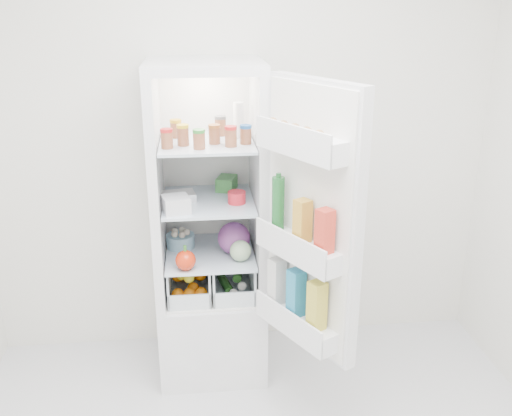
{
  "coord_description": "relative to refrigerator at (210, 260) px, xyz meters",
  "views": [
    {
      "loc": [
        -0.26,
        -1.76,
        2.1
      ],
      "look_at": [
        0.04,
        0.95,
        1.09
      ],
      "focal_mm": 40.0,
      "sensor_mm": 36.0,
      "label": 1
    }
  ],
  "objects": [
    {
      "name": "citrus_pile",
      "position": [
        -0.12,
        -0.09,
        -0.08
      ],
      "size": [
        0.2,
        0.31,
        0.16
      ],
      "color": "orange",
      "rests_on": "refrigerator"
    },
    {
      "name": "bell_pepper",
      "position": [
        -0.13,
        -0.28,
        0.14
      ],
      "size": [
        0.11,
        0.11,
        0.11
      ],
      "primitive_type": "sphere",
      "color": "red",
      "rests_on": "shelf_low"
    },
    {
      "name": "red_cabbage",
      "position": [
        0.14,
        -0.09,
        0.17
      ],
      "size": [
        0.18,
        0.18,
        0.18
      ],
      "primitive_type": "sphere",
      "color": "#581E58",
      "rests_on": "shelf_low"
    },
    {
      "name": "refrigerator",
      "position": [
        0.0,
        0.0,
        0.0
      ],
      "size": [
        0.6,
        0.6,
        1.8
      ],
      "color": "silver",
      "rests_on": "ground"
    },
    {
      "name": "salad_bag",
      "position": [
        0.16,
        -0.2,
        0.14
      ],
      "size": [
        0.12,
        0.12,
        0.12
      ],
      "primitive_type": "sphere",
      "color": "#9EBC8D",
      "rests_on": "shelf_low"
    },
    {
      "name": "tin_red",
      "position": [
        0.15,
        -0.13,
        0.42
      ],
      "size": [
        0.11,
        0.11,
        0.06
      ],
      "primitive_type": "cylinder",
      "rotation": [
        0.0,
        0.0,
        0.13
      ],
      "color": "red",
      "rests_on": "shelf_mid"
    },
    {
      "name": "veg_pile",
      "position": [
        0.13,
        -0.06,
        -0.1
      ],
      "size": [
        0.16,
        0.3,
        0.1
      ],
      "color": "#224818",
      "rests_on": "refrigerator"
    },
    {
      "name": "crisper_right",
      "position": [
        0.12,
        -0.06,
        -0.06
      ],
      "size": [
        0.23,
        0.46,
        0.22
      ],
      "primitive_type": null,
      "color": "silver",
      "rests_on": "refrigerator"
    },
    {
      "name": "fridge_door",
      "position": [
        0.45,
        -0.6,
        0.43
      ],
      "size": [
        0.42,
        0.56,
        1.3
      ],
      "rotation": [
        0.0,
        0.0,
        2.08
      ],
      "color": "silver",
      "rests_on": "refrigerator"
    },
    {
      "name": "condiment_jars",
      "position": [
        -0.01,
        -0.12,
        0.76
      ],
      "size": [
        0.46,
        0.34,
        0.08
      ],
      "color": "#B21919",
      "rests_on": "shelf_top"
    },
    {
      "name": "squeeze_bottle",
      "position": [
        0.17,
        -0.02,
        0.82
      ],
      "size": [
        0.06,
        0.06,
        0.19
      ],
      "primitive_type": "cylinder",
      "rotation": [
        0.0,
        0.0,
        0.1
      ],
      "color": "white",
      "rests_on": "shelf_top"
    },
    {
      "name": "room_walls",
      "position": [
        0.2,
        -1.25,
        0.93
      ],
      "size": [
        3.02,
        3.02,
        2.61
      ],
      "color": "white",
      "rests_on": "ground"
    },
    {
      "name": "tub_green",
      "position": [
        0.11,
        0.1,
        0.43
      ],
      "size": [
        0.13,
        0.16,
        0.08
      ],
      "primitive_type": "cube",
      "rotation": [
        0.0,
        0.0,
        -0.32
      ],
      "color": "#418F41",
      "rests_on": "shelf_mid"
    },
    {
      "name": "tub_white",
      "position": [
        -0.17,
        -0.23,
        0.43
      ],
      "size": [
        0.16,
        0.16,
        0.08
      ],
      "primitive_type": "cube",
      "rotation": [
        0.0,
        0.0,
        0.24
      ],
      "color": "silver",
      "rests_on": "shelf_mid"
    },
    {
      "name": "shelf_mid",
      "position": [
        -0.0,
        -0.06,
        0.38
      ],
      "size": [
        0.49,
        0.53,
        0.02
      ],
      "primitive_type": "cube",
      "color": "silver",
      "rests_on": "refrigerator"
    },
    {
      "name": "shelf_low",
      "position": [
        -0.0,
        -0.06,
        0.07
      ],
      "size": [
        0.49,
        0.53,
        0.01
      ],
      "primitive_type": "cube",
      "color": "silver",
      "rests_on": "refrigerator"
    },
    {
      "name": "mushroom_bowl",
      "position": [
        -0.17,
        0.02,
        0.12
      ],
      "size": [
        0.21,
        0.21,
        0.08
      ],
      "primitive_type": "cylinder",
      "rotation": [
        0.0,
        0.0,
        -0.43
      ],
      "color": "#8EBED4",
      "rests_on": "shelf_low"
    },
    {
      "name": "shelf_top",
      "position": [
        -0.0,
        -0.06,
        0.71
      ],
      "size": [
        0.49,
        0.53,
        0.02
      ],
      "primitive_type": "cube",
      "color": "silver",
      "rests_on": "refrigerator"
    },
    {
      "name": "foil_tray",
      "position": [
        -0.16,
        -0.05,
        0.41
      ],
      "size": [
        0.19,
        0.16,
        0.04
      ],
      "primitive_type": "cube",
      "rotation": [
        0.0,
        0.0,
        0.17
      ],
      "color": "silver",
      "rests_on": "shelf_mid"
    },
    {
      "name": "crisper_left",
      "position": [
        -0.12,
        -0.06,
        -0.06
      ],
      "size": [
        0.23,
        0.46,
        0.22
      ],
      "primitive_type": null,
      "color": "silver",
      "rests_on": "refrigerator"
    }
  ]
}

